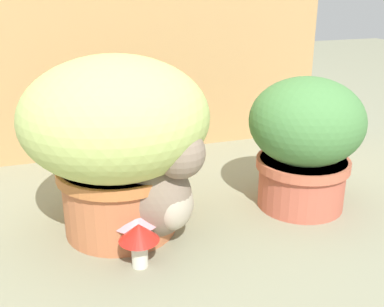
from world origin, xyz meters
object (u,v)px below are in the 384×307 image
object	(u,v)px
leafy_planter	(305,139)
cat	(147,187)
mushroom_ornament_red	(139,237)
mushroom_ornament_pink	(135,215)
grass_planter	(116,134)

from	to	relation	value
leafy_planter	cat	xyz separation A→B (m)	(-0.42, -0.02, -0.06)
mushroom_ornament_red	mushroom_ornament_pink	size ratio (longest dim) A/B	0.84
cat	mushroom_ornament_red	xyz separation A→B (m)	(-0.05, -0.12, -0.05)
leafy_planter	mushroom_ornament_pink	xyz separation A→B (m)	(-0.46, -0.07, -0.10)
grass_planter	mushroom_ornament_pink	xyz separation A→B (m)	(0.01, -0.10, -0.16)
leafy_planter	grass_planter	bearing A→B (deg)	176.90
leafy_planter	cat	world-z (taller)	leafy_planter
grass_planter	cat	distance (m)	0.14
grass_planter	leafy_planter	size ratio (longest dim) A/B	1.23
mushroom_ornament_pink	grass_planter	bearing A→B (deg)	98.16
cat	mushroom_ornament_pink	distance (m)	0.08
grass_planter	cat	size ratio (longest dim) A/B	1.14
cat	mushroom_ornament_pink	world-z (taller)	cat
mushroom_ornament_red	grass_planter	bearing A→B (deg)	92.67
grass_planter	leafy_planter	distance (m)	0.48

